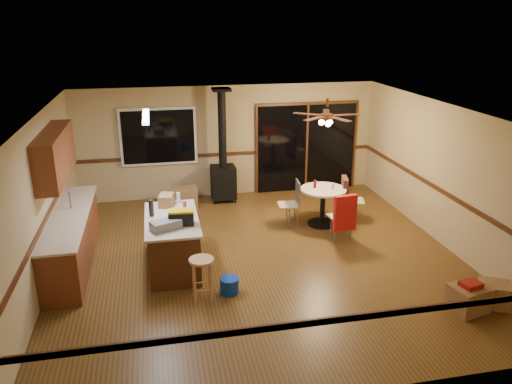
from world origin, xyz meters
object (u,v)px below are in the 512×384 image
object	(u,v)px
wood_stove	(223,171)
chair_right	(345,194)
bar_stool	(202,279)
chair_left	(294,198)
chair_near	(344,213)
dining_table	(323,200)
toolbox_grey	(166,225)
blue_bucket	(229,285)
box_under_window	(185,197)
box_corner_a	(468,298)
box_corner_b	(494,294)
kitchen_island	(173,243)
toolbox_black	(181,218)

from	to	relation	value
wood_stove	chair_right	size ratio (longest dim) A/B	3.60
bar_stool	chair_left	bearing A→B (deg)	49.54
bar_stool	chair_right	bearing A→B (deg)	37.60
bar_stool	chair_near	bearing A→B (deg)	28.11
chair_left	dining_table	bearing A→B (deg)	-8.54
toolbox_grey	blue_bucket	world-z (taller)	toolbox_grey
wood_stove	box_under_window	xyz separation A→B (m)	(-0.90, -0.19, -0.51)
box_corner_a	box_corner_b	size ratio (longest dim) A/B	1.15
kitchen_island	blue_bucket	xyz separation A→B (m)	(0.80, -1.04, -0.33)
toolbox_black	chair_right	size ratio (longest dim) A/B	0.57
bar_stool	dining_table	distance (m)	3.62
toolbox_black	box_under_window	xyz separation A→B (m)	(0.25, 3.17, -0.79)
wood_stove	box_under_window	size ratio (longest dim) A/B	4.60
bar_stool	chair_right	size ratio (longest dim) A/B	0.98
toolbox_grey	blue_bucket	bearing A→B (deg)	-33.80
blue_bucket	box_corner_b	distance (m)	3.97
blue_bucket	toolbox_grey	bearing A→B (deg)	146.20
toolbox_black	box_corner_a	world-z (taller)	toolbox_black
chair_right	box_under_window	xyz separation A→B (m)	(-3.21, 1.52, -0.38)
dining_table	toolbox_black	bearing A→B (deg)	-152.25
chair_near	chair_right	bearing A→B (deg)	67.49
toolbox_grey	chair_right	distance (m)	4.13
bar_stool	box_under_window	size ratio (longest dim) A/B	1.25
chair_near	box_corner_a	world-z (taller)	chair_near
kitchen_island	box_corner_a	bearing A→B (deg)	-28.34
kitchen_island	box_under_window	distance (m)	2.90
wood_stove	box_corner_a	xyz separation A→B (m)	(2.84, -5.28, -0.53)
dining_table	box_corner_a	bearing A→B (deg)	-73.11
kitchen_island	chair_left	size ratio (longest dim) A/B	3.26
bar_stool	box_under_window	bearing A→B (deg)	89.63
wood_stove	chair_near	distance (m)	3.30
bar_stool	dining_table	world-z (taller)	dining_table
dining_table	box_corner_b	size ratio (longest dim) A/B	2.10
box_corner_a	box_under_window	bearing A→B (deg)	126.30
chair_left	box_corner_b	world-z (taller)	chair_left
toolbox_black	chair_near	size ratio (longest dim) A/B	0.57
toolbox_black	blue_bucket	xyz separation A→B (m)	(0.65, -0.73, -0.89)
chair_right	toolbox_black	bearing A→B (deg)	-154.61
chair_left	chair_right	xyz separation A→B (m)	(1.12, 0.01, 0.01)
chair_left	box_corner_b	distance (m)	4.12
blue_bucket	box_corner_a	world-z (taller)	box_corner_a
box_corner_b	chair_left	bearing A→B (deg)	120.99
toolbox_black	toolbox_grey	bearing A→B (deg)	-152.93
wood_stove	dining_table	world-z (taller)	wood_stove
wood_stove	box_corner_a	bearing A→B (deg)	-61.74
toolbox_black	box_corner_b	bearing A→B (deg)	-22.89
bar_stool	toolbox_black	bearing A→B (deg)	104.75
blue_bucket	wood_stove	bearing A→B (deg)	83.03
kitchen_island	bar_stool	world-z (taller)	kitchen_island
kitchen_island	box_under_window	bearing A→B (deg)	82.08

